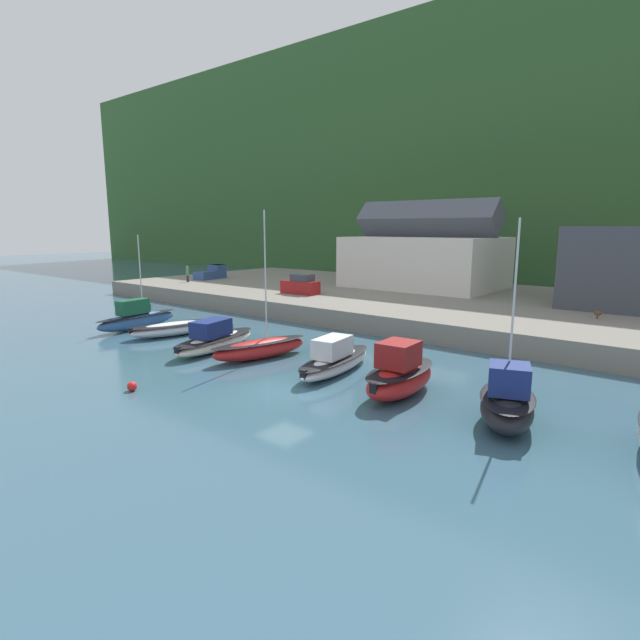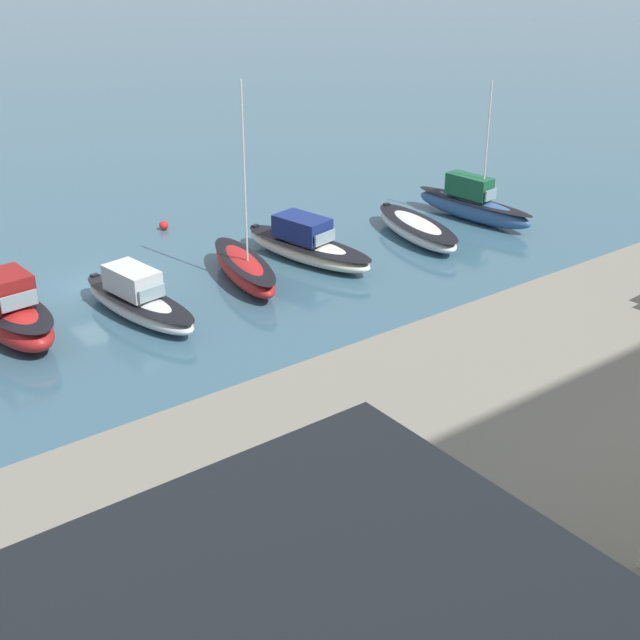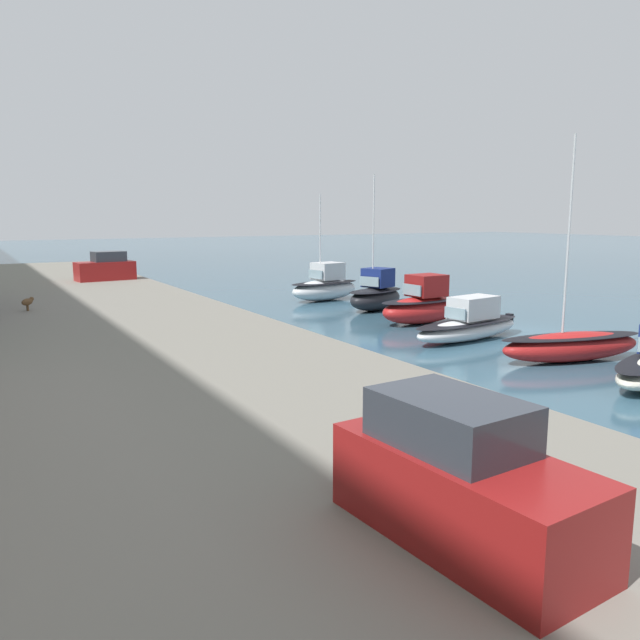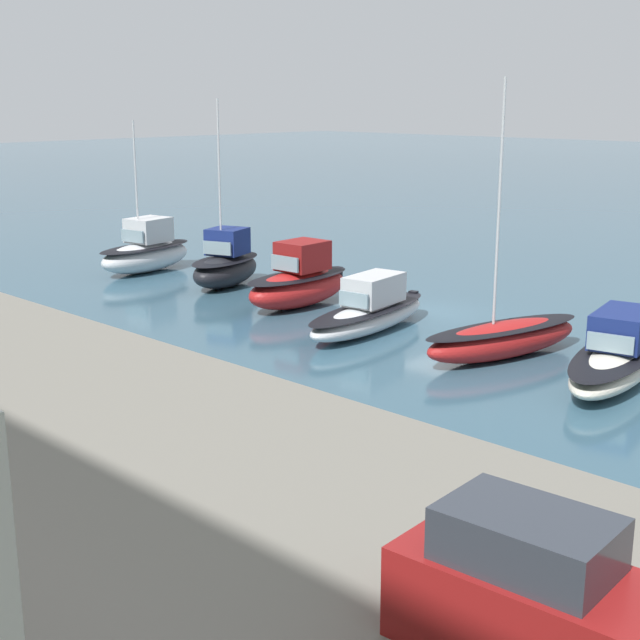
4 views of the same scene
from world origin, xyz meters
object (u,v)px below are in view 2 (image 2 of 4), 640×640
(moored_boat_1, at_px, (417,229))
(moored_boat_3, at_px, (244,268))
(moored_boat_4, at_px, (138,300))
(moored_boat_2, at_px, (307,245))
(moored_boat_5, at_px, (13,316))
(moored_boat_0, at_px, (473,204))
(mooring_buoy_0, at_px, (164,225))

(moored_boat_1, height_order, moored_boat_3, moored_boat_3)
(moored_boat_4, bearing_deg, moored_boat_2, 177.64)
(moored_boat_4, bearing_deg, moored_boat_5, -20.39)
(moored_boat_0, height_order, moored_boat_4, moored_boat_0)
(moored_boat_0, relative_size, moored_boat_2, 0.96)
(moored_boat_2, relative_size, moored_boat_5, 1.39)
(moored_boat_5, bearing_deg, moored_boat_1, 173.65)
(moored_boat_0, relative_size, moored_boat_3, 0.83)
(moored_boat_3, relative_size, mooring_buoy_0, 18.83)
(moored_boat_2, xyz_separation_m, moored_boat_5, (15.51, -0.14, 0.28))
(moored_boat_0, height_order, moored_boat_5, moored_boat_0)
(moored_boat_1, bearing_deg, moored_boat_3, 8.59)
(moored_boat_4, bearing_deg, moored_boat_1, 171.55)
(mooring_buoy_0, bearing_deg, moored_boat_0, 148.08)
(moored_boat_1, xyz_separation_m, moored_boat_4, (17.04, -0.13, 0.22))
(moored_boat_1, xyz_separation_m, moored_boat_3, (11.00, -0.63, 0.14))
(moored_boat_0, distance_m, moored_boat_5, 27.09)
(moored_boat_4, xyz_separation_m, mooring_buoy_0, (-6.51, -9.80, -0.56))
(moored_boat_0, distance_m, moored_boat_4, 21.82)
(moored_boat_2, xyz_separation_m, moored_boat_3, (4.22, 0.51, -0.09))
(moored_boat_2, xyz_separation_m, mooring_buoy_0, (3.74, -8.79, -0.56))
(moored_boat_2, bearing_deg, moored_boat_4, -5.97)
(moored_boat_0, xyz_separation_m, moored_boat_1, (4.78, 0.40, -0.38))
(moored_boat_2, height_order, moored_boat_4, moored_boat_2)
(moored_boat_1, distance_m, moored_boat_3, 11.02)
(moored_boat_1, height_order, moored_boat_4, moored_boat_4)
(moored_boat_0, bearing_deg, mooring_buoy_0, -38.66)
(moored_boat_1, distance_m, moored_boat_2, 6.88)
(moored_boat_5, distance_m, mooring_buoy_0, 14.63)
(moored_boat_5, bearing_deg, moored_boat_0, 175.07)
(moored_boat_0, relative_size, mooring_buoy_0, 15.56)
(moored_boat_3, relative_size, moored_boat_5, 1.61)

